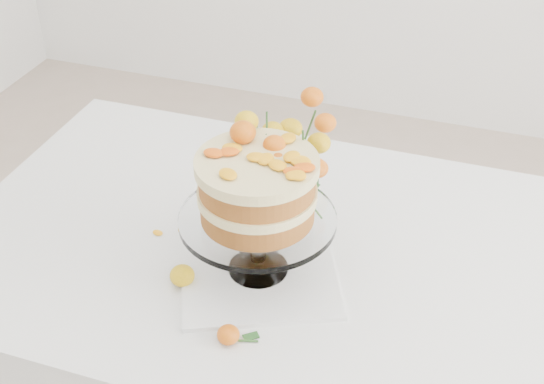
{
  "coord_description": "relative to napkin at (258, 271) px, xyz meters",
  "views": [
    {
      "loc": [
        0.4,
        -1.21,
        1.8
      ],
      "look_at": [
        0.0,
        -0.04,
        0.92
      ],
      "focal_mm": 50.0,
      "sensor_mm": 36.0,
      "label": 1
    }
  ],
  "objects": [
    {
      "name": "stray_petal_b",
      "position": [
        -0.01,
        -0.04,
        -0.0
      ],
      "size": [
        0.03,
        0.02,
        0.0
      ],
      "primitive_type": "ellipsoid",
      "color": "#FFA510",
      "rests_on": "table"
    },
    {
      "name": "table",
      "position": [
        0.01,
        0.1,
        -0.09
      ],
      "size": [
        1.43,
        0.93,
        0.76
      ],
      "color": "tan",
      "rests_on": "ground"
    },
    {
      "name": "stray_petal_c",
      "position": [
        0.03,
        -0.08,
        -0.0
      ],
      "size": [
        0.03,
        0.02,
        0.0
      ],
      "primitive_type": "ellipsoid",
      "color": "#FFA510",
      "rests_on": "table"
    },
    {
      "name": "napkin",
      "position": [
        0.0,
        0.0,
        0.0
      ],
      "size": [
        0.42,
        0.42,
        0.01
      ],
      "primitive_type": "cube",
      "rotation": [
        0.0,
        0.0,
        0.43
      ],
      "color": "white",
      "rests_on": "table"
    },
    {
      "name": "rose_vase",
      "position": [
        0.02,
        0.12,
        0.2
      ],
      "size": [
        0.29,
        0.29,
        0.35
      ],
      "rotation": [
        0.0,
        0.0,
        0.32
      ],
      "color": "white",
      "rests_on": "table"
    },
    {
      "name": "loose_rose_far",
      "position": [
        0.01,
        -0.2,
        0.01
      ],
      "size": [
        0.08,
        0.04,
        0.04
      ],
      "rotation": [
        0.0,
        0.0,
        0.28
      ],
      "color": "#CB5C09",
      "rests_on": "table"
    },
    {
      "name": "cake_stand",
      "position": [
        -0.0,
        0.0,
        0.19
      ],
      "size": [
        0.31,
        0.31,
        0.28
      ],
      "rotation": [
        0.0,
        0.0,
        0.1
      ],
      "color": "white",
      "rests_on": "napkin"
    },
    {
      "name": "stray_petal_a",
      "position": [
        -0.11,
        0.0,
        -0.0
      ],
      "size": [
        0.03,
        0.02,
        0.0
      ],
      "primitive_type": "ellipsoid",
      "color": "#FFA510",
      "rests_on": "table"
    },
    {
      "name": "stray_petal_d",
      "position": [
        -0.25,
        0.05,
        -0.0
      ],
      "size": [
        0.03,
        0.02,
        0.0
      ],
      "primitive_type": "ellipsoid",
      "color": "#FFA510",
      "rests_on": "table"
    },
    {
      "name": "loose_rose_near",
      "position": [
        -0.13,
        -0.08,
        0.02
      ],
      "size": [
        0.09,
        0.05,
        0.04
      ],
      "rotation": [
        0.0,
        0.0,
        -0.04
      ],
      "color": "yellow",
      "rests_on": "table"
    }
  ]
}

